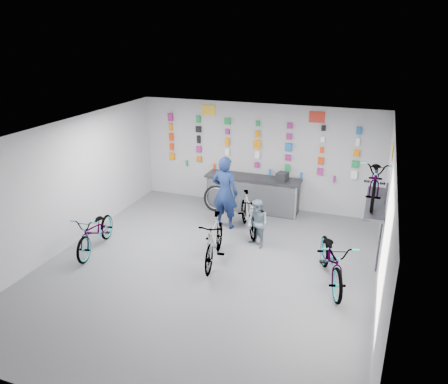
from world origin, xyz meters
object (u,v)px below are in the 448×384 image
at_px(counter, 252,194).
at_px(clerk, 225,192).
at_px(bike_right, 332,259).
at_px(bike_service, 248,213).
at_px(bike_left, 96,231).
at_px(bike_center, 214,240).
at_px(customer, 257,224).

distance_m(counter, clerk, 1.45).
height_order(bike_right, clerk, clerk).
bearing_deg(bike_service, counter, 73.49).
height_order(bike_left, bike_center, bike_center).
height_order(bike_center, bike_service, bike_center).
relative_size(bike_left, bike_service, 1.07).
xyz_separation_m(counter, bike_center, (0.06, -3.18, 0.06)).
height_order(bike_left, clerk, clerk).
height_order(counter, bike_left, counter).
distance_m(counter, bike_center, 3.18).
xyz_separation_m(bike_left, customer, (3.50, 1.46, 0.11)).
bearing_deg(clerk, bike_right, 152.48).
xyz_separation_m(bike_center, bike_service, (0.25, 1.76, -0.03)).
height_order(counter, bike_center, bike_center).
bearing_deg(bike_center, bike_left, 178.74).
bearing_deg(clerk, bike_left, 47.39).
bearing_deg(bike_service, bike_center, -126.76).
bearing_deg(customer, counter, 142.22).
distance_m(bike_service, customer, 0.83).
relative_size(counter, bike_right, 1.32).
bearing_deg(bike_right, clerk, 130.55).
bearing_deg(counter, bike_service, -77.76).
bearing_deg(counter, bike_center, -88.93).
distance_m(counter, bike_service, 1.45).
xyz_separation_m(bike_service, clerk, (-0.66, 0.09, 0.45)).
bearing_deg(bike_center, counter, 81.67).
height_order(bike_service, customer, customer).
distance_m(bike_center, bike_right, 2.55).
relative_size(bike_center, bike_service, 1.06).
bearing_deg(customer, bike_service, 154.74).
distance_m(bike_left, customer, 3.79).
bearing_deg(bike_center, bike_service, 72.59).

